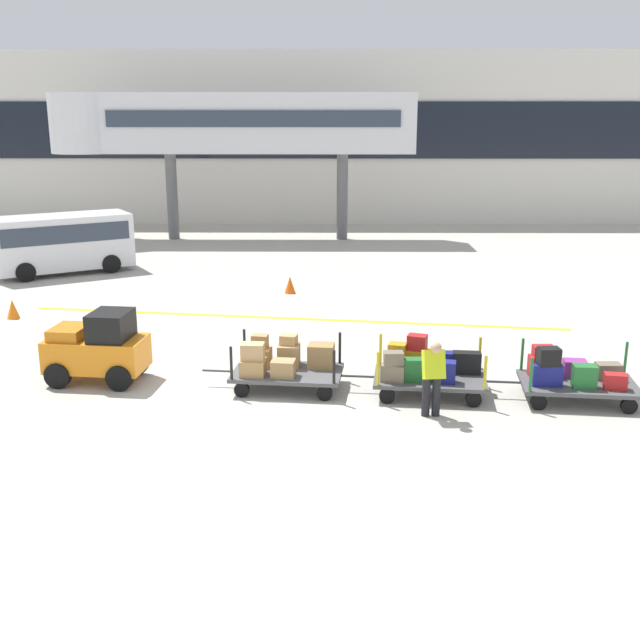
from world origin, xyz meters
TOP-DOWN VIEW (x-y plane):
  - ground_plane at (0.00, 0.00)m, footprint 120.00×120.00m
  - apron_lead_line at (0.62, 6.00)m, footprint 15.31×2.40m
  - terminal_building at (0.00, 25.98)m, footprint 46.77×2.51m
  - jet_bridge at (-3.23, 19.99)m, footprint 16.20×3.00m
  - baggage_tug at (-3.33, 0.74)m, footprint 2.21×1.42m
  - baggage_cart_lead at (0.73, 0.36)m, footprint 3.06×1.64m
  - baggage_cart_middle at (3.68, 0.03)m, footprint 3.06×1.64m
  - baggage_cart_tail at (6.66, -0.33)m, footprint 3.06×1.64m
  - baggage_handler at (3.68, -1.24)m, footprint 0.44×0.46m
  - shuttle_van at (-7.97, 12.29)m, footprint 5.09×4.10m
  - safety_cone_near at (0.44, 9.16)m, footprint 0.36×0.36m
  - safety_cone_far at (-7.31, 5.94)m, footprint 0.36×0.36m

SIDE VIEW (x-z plane):
  - ground_plane at x=0.00m, z-range 0.00..0.00m
  - apron_lead_line at x=0.62m, z-range 0.00..0.01m
  - safety_cone_near at x=0.44m, z-range 0.00..0.55m
  - safety_cone_far at x=-7.31m, z-range 0.00..0.55m
  - baggage_cart_tail at x=6.66m, z-range -0.07..1.13m
  - baggage_cart_middle at x=3.68m, z-range -0.04..1.15m
  - baggage_cart_lead at x=0.73m, z-range 0.01..1.11m
  - baggage_tug at x=-3.33m, z-range -0.04..1.54m
  - baggage_handler at x=3.68m, z-range 0.08..1.65m
  - shuttle_van at x=-7.97m, z-range 0.19..2.28m
  - terminal_building at x=0.00m, z-range 0.01..8.66m
  - jet_bridge at x=-3.23m, z-range 1.89..8.37m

